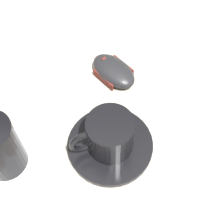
# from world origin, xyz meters

# --- Properties ---
(ground_plane) EXTENTS (3.00, 3.00, 0.00)m
(ground_plane) POSITION_xyz_m (0.00, 0.00, 0.00)
(ground_plane) COLOR #B2A899
(saucer) EXTENTS (0.16, 0.16, 0.01)m
(saucer) POSITION_xyz_m (-0.04, -0.09, 0.01)
(saucer) COLOR black
(saucer) RESTS_ON ground
(coffee_cup) EXTENTS (0.08, 0.11, 0.07)m
(coffee_cup) POSITION_xyz_m (-0.04, -0.09, 0.05)
(coffee_cup) COLOR black
(coffee_cup) RESTS_ON saucer
(computer_mouse) EXTENTS (0.12, 0.12, 0.03)m
(computer_mouse) POSITION_xyz_m (0.12, -0.10, 0.02)
(computer_mouse) COLOR black
(computer_mouse) RESTS_ON ground
(mouse_cable) EXTENTS (0.16, 0.08, 0.00)m
(mouse_cable) POSITION_xyz_m (0.25, -0.03, 0.00)
(mouse_cable) COLOR gray
(mouse_cable) RESTS_ON ground
(napkin_under_glass) EXTENTS (0.16, 0.16, 0.00)m
(napkin_under_glass) POSITION_xyz_m (-0.06, 0.09, 0.00)
(napkin_under_glass) COLOR white
(napkin_under_glass) RESTS_ON ground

